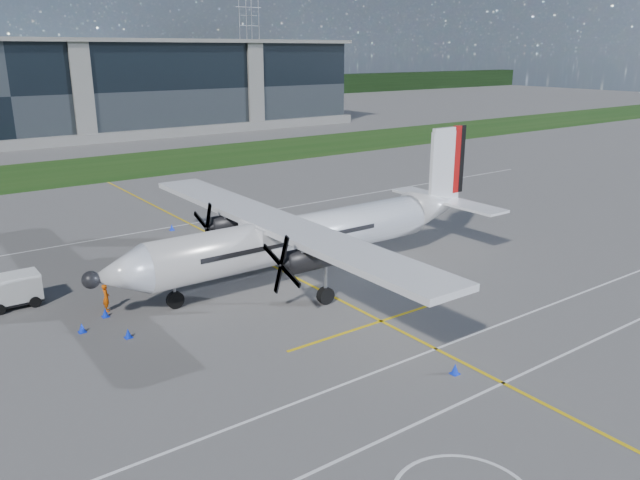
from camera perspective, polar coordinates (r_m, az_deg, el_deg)
ground at (r=72.36m, az=-21.30°, el=4.79°), size 400.00×400.00×0.00m
grass_strip at (r=80.00m, az=-22.84°, el=5.70°), size 400.00×18.00×0.04m
pylon_east at (r=206.14m, az=-6.44°, el=17.23°), size 9.00×4.60×30.00m
yellow_taxiway_centerline at (r=46.07m, az=-7.65°, el=-0.68°), size 0.20×70.00×0.01m
white_lane_line at (r=26.86m, az=12.32°, el=-14.55°), size 90.00×0.15×0.01m
turboprop_aircraft at (r=38.95m, az=-0.92°, el=2.78°), size 27.74×28.77×8.63m
baggage_tug at (r=39.11m, az=-26.28°, el=-4.19°), size 3.07×1.84×1.84m
ground_crew_person at (r=36.43m, az=-18.98°, el=-4.85°), size 0.68×0.83×1.81m
safety_cone_nose_stbd at (r=35.92m, az=-19.05°, el=-6.29°), size 0.36×0.36×0.50m
safety_cone_fwd at (r=34.46m, az=-20.94°, el=-7.50°), size 0.36×0.36×0.50m
safety_cone_portwing at (r=29.02m, az=12.25°, el=-11.44°), size 0.36×0.36×0.50m
safety_cone_nose_port at (r=33.09m, az=-17.14°, el=-8.14°), size 0.36×0.36×0.50m
safety_cone_stbdwing at (r=51.36m, az=-13.40°, el=1.14°), size 0.36×0.36×0.50m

